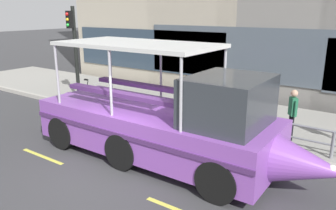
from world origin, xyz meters
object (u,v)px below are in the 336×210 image
Objects in this scene: leaned_bicycle at (90,92)px; pedestrian_near_bow at (293,110)px; traffic_light_pole at (74,45)px; pedestrian_mid_left at (216,95)px; duck_tour_boat at (168,124)px.

leaned_bicycle is 8.68m from pedestrian_near_bow.
pedestrian_near_bow is (8.66, 0.36, 0.59)m from leaned_bicycle.
traffic_light_pole is at bearing -176.38° from pedestrian_near_bow.
pedestrian_mid_left is (6.58, 0.66, -1.44)m from traffic_light_pole.
leaned_bicycle is (0.57, 0.23, -2.10)m from traffic_light_pole.
leaned_bicycle is 6.06m from pedestrian_mid_left.
duck_tour_boat is 3.18m from pedestrian_mid_left.
pedestrian_near_bow is at bearing -1.62° from pedestrian_mid_left.
pedestrian_mid_left is (6.01, 0.43, 0.66)m from leaned_bicycle.
pedestrian_mid_left is at bearing 4.09° from leaned_bicycle.
traffic_light_pole reaches higher than pedestrian_near_bow.
leaned_bicycle is 6.77m from duck_tour_boat.
duck_tour_boat is (6.73, -2.52, -1.56)m from traffic_light_pole.
traffic_light_pole is 9.37m from pedestrian_near_bow.
pedestrian_mid_left is at bearing 5.72° from traffic_light_pole.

